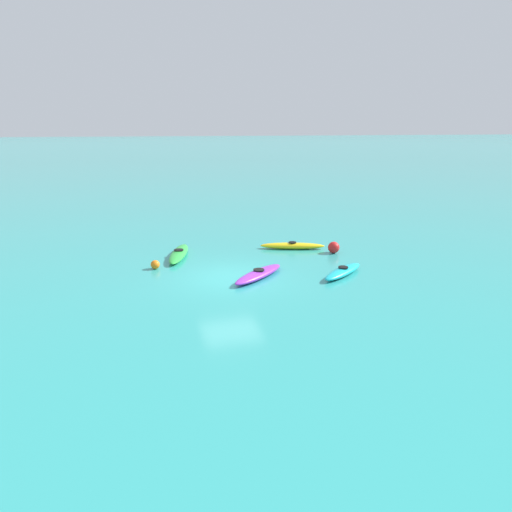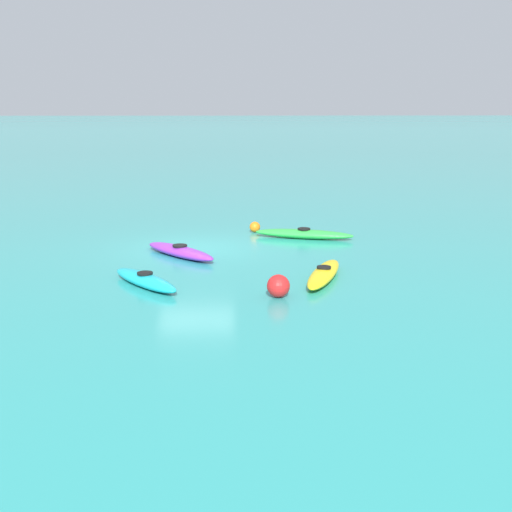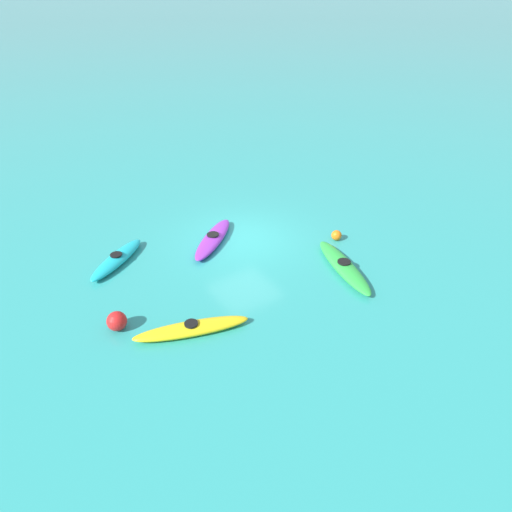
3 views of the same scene
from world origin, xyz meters
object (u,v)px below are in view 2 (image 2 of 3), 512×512
object	(u,v)px
kayak_purple	(180,251)
kayak_green	(304,234)
kayak_cyan	(145,280)
buoy_red	(278,286)
buoy_orange	(255,227)
kayak_yellow	(324,274)

from	to	relation	value
kayak_purple	kayak_green	world-z (taller)	same
kayak_cyan	buoy_red	world-z (taller)	buoy_red
kayak_purple	buoy_orange	bearing A→B (deg)	-121.84
kayak_cyan	buoy_orange	size ratio (longest dim) A/B	6.84
kayak_yellow	buoy_orange	distance (m)	7.23
kayak_purple	kayak_yellow	distance (m)	5.11
kayak_green	kayak_cyan	bearing A→B (deg)	52.32
kayak_purple	buoy_red	bearing A→B (deg)	120.45
buoy_red	kayak_purple	bearing A→B (deg)	-59.55
kayak_purple	kayak_yellow	world-z (taller)	same
buoy_red	buoy_orange	size ratio (longest dim) A/B	1.45
kayak_green	buoy_red	distance (m)	7.60
kayak_green	kayak_cyan	size ratio (longest dim) A/B	1.32
kayak_purple	buoy_red	distance (m)	5.45
kayak_yellow	buoy_orange	size ratio (longest dim) A/B	8.35
kayak_green	buoy_orange	world-z (taller)	buoy_orange
kayak_yellow	kayak_cyan	distance (m)	4.79
buoy_orange	kayak_yellow	bearing A→B (deg)	102.97
kayak_green	kayak_cyan	distance (m)	7.93
kayak_purple	kayak_cyan	distance (m)	3.57
kayak_purple	kayak_yellow	size ratio (longest dim) A/B	0.89
kayak_purple	kayak_green	xyz separation A→B (m)	(-4.19, -2.76, -0.00)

